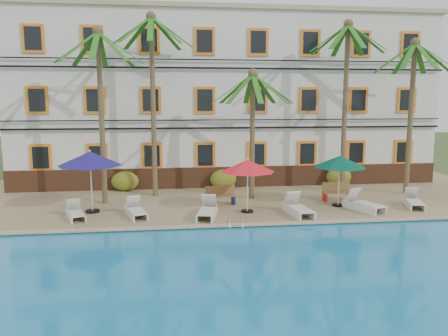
{
  "coord_description": "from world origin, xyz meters",
  "views": [
    {
      "loc": [
        -3.48,
        -17.69,
        5.24
      ],
      "look_at": [
        -0.91,
        3.0,
        2.0
      ],
      "focal_mm": 35.0,
      "sensor_mm": 36.0,
      "label": 1
    }
  ],
  "objects": [
    {
      "name": "shrub_mid",
      "position": [
        -0.51,
        6.6,
        0.8
      ],
      "size": [
        1.5,
        0.9,
        1.1
      ],
      "primitive_type": "ellipsoid",
      "color": "#295919",
      "rests_on": "pool_deck"
    },
    {
      "name": "ground",
      "position": [
        0.0,
        0.0,
        0.0
      ],
      "size": [
        100.0,
        100.0,
        0.0
      ],
      "primitive_type": "plane",
      "color": "#384C23",
      "rests_on": "ground"
    },
    {
      "name": "shrub_right",
      "position": [
        6.35,
        6.6,
        0.8
      ],
      "size": [
        1.5,
        0.9,
        1.1
      ],
      "primitive_type": "ellipsoid",
      "color": "#295919",
      "rests_on": "pool_deck"
    },
    {
      "name": "lounger_c",
      "position": [
        -1.94,
        0.53,
        0.55
      ],
      "size": [
        1.11,
        2.05,
        0.92
      ],
      "color": "silver",
      "rests_on": "pool_deck"
    },
    {
      "name": "lounger_d",
      "position": [
        2.03,
        0.42,
        0.56
      ],
      "size": [
        0.98,
        2.11,
        0.96
      ],
      "color": "silver",
      "rests_on": "pool_deck"
    },
    {
      "name": "lounger_a",
      "position": [
        -7.53,
        0.99,
        0.51
      ],
      "size": [
        1.14,
        1.79,
        0.79
      ],
      "color": "silver",
      "rests_on": "pool_deck"
    },
    {
      "name": "bench_right",
      "position": [
        4.77,
        2.9,
        0.72
      ],
      "size": [
        1.54,
        0.6,
        0.93
      ],
      "color": "olive",
      "rests_on": "pool_deck"
    },
    {
      "name": "lounger_f",
      "position": [
        7.86,
        1.12,
        0.53
      ],
      "size": [
        1.18,
        1.95,
        0.87
      ],
      "color": "silver",
      "rests_on": "pool_deck"
    },
    {
      "name": "pool_coping",
      "position": [
        0.0,
        -0.9,
        0.28
      ],
      "size": [
        30.0,
        0.35,
        0.06
      ],
      "primitive_type": "cube",
      "color": "tan",
      "rests_on": "pool_deck"
    },
    {
      "name": "pool_deck",
      "position": [
        0.0,
        5.0,
        0.12
      ],
      "size": [
        30.0,
        12.0,
        0.25
      ],
      "primitive_type": "cube",
      "color": "tan",
      "rests_on": "ground"
    },
    {
      "name": "bench_left",
      "position": [
        -1.13,
        2.71,
        0.72
      ],
      "size": [
        1.57,
        0.79,
        0.93
      ],
      "color": "olive",
      "rests_on": "pool_deck"
    },
    {
      "name": "umbrella_blue",
      "position": [
        -7.01,
        2.04,
        2.67
      ],
      "size": [
        2.84,
        2.84,
        2.83
      ],
      "color": "black",
      "rests_on": "pool_deck"
    },
    {
      "name": "hotel_building",
      "position": [
        0.0,
        9.98,
        5.37
      ],
      "size": [
        25.4,
        6.44,
        10.22
      ],
      "color": "silver",
      "rests_on": "pool_deck"
    },
    {
      "name": "palm_b",
      "position": [
        -4.31,
        5.17,
        6.15
      ],
      "size": [
        4.09,
        4.09,
        9.37
      ],
      "color": "brown",
      "rests_on": "pool_deck"
    },
    {
      "name": "umbrella_green",
      "position": [
        4.44,
        1.82,
        2.37
      ],
      "size": [
        2.48,
        2.48,
        2.48
      ],
      "color": "black",
      "rests_on": "pool_deck"
    },
    {
      "name": "palm_a",
      "position": [
        -6.71,
        3.81,
        5.6
      ],
      "size": [
        4.09,
        4.09,
        8.4
      ],
      "color": "brown",
      "rests_on": "pool_deck"
    },
    {
      "name": "lounger_b",
      "position": [
        -5.0,
        0.99,
        0.53
      ],
      "size": [
        1.13,
        1.91,
        0.85
      ],
      "color": "silver",
      "rests_on": "pool_deck"
    },
    {
      "name": "pool_ladder",
      "position": [
        -0.96,
        -1.0,
        0.25
      ],
      "size": [
        0.54,
        0.74,
        0.74
      ],
      "color": "silver",
      "rests_on": "ground"
    },
    {
      "name": "palm_d",
      "position": [
        5.85,
        4.9,
        6.04
      ],
      "size": [
        4.09,
        4.09,
        9.18
      ],
      "color": "brown",
      "rests_on": "pool_deck"
    },
    {
      "name": "palm_c",
      "position": [
        0.65,
        3.94,
        4.51
      ],
      "size": [
        4.09,
        4.09,
        6.54
      ],
      "color": "brown",
      "rests_on": "pool_deck"
    },
    {
      "name": "swimming_pool",
      "position": [
        0.0,
        -7.0,
        0.1
      ],
      "size": [
        26.0,
        12.0,
        0.2
      ],
      "primitive_type": "cube",
      "color": "#1880B8",
      "rests_on": "ground"
    },
    {
      "name": "lounger_e",
      "position": [
        5.24,
        0.86,
        0.56
      ],
      "size": [
        1.44,
        2.15,
        0.96
      ],
      "color": "silver",
      "rests_on": "pool_deck"
    },
    {
      "name": "palm_e",
      "position": [
        9.11,
        4.01,
        5.46
      ],
      "size": [
        4.09,
        4.09,
        8.17
      ],
      "color": "brown",
      "rests_on": "pool_deck"
    },
    {
      "name": "umbrella_red",
      "position": [
        -0.07,
        1.21,
        2.34
      ],
      "size": [
        2.45,
        2.45,
        2.45
      ],
      "color": "black",
      "rests_on": "pool_deck"
    },
    {
      "name": "shrub_left",
      "position": [
        -6.01,
        6.6,
        0.8
      ],
      "size": [
        1.5,
        0.9,
        1.1
      ],
      "primitive_type": "ellipsoid",
      "color": "#295919",
      "rests_on": "pool_deck"
    }
  ]
}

